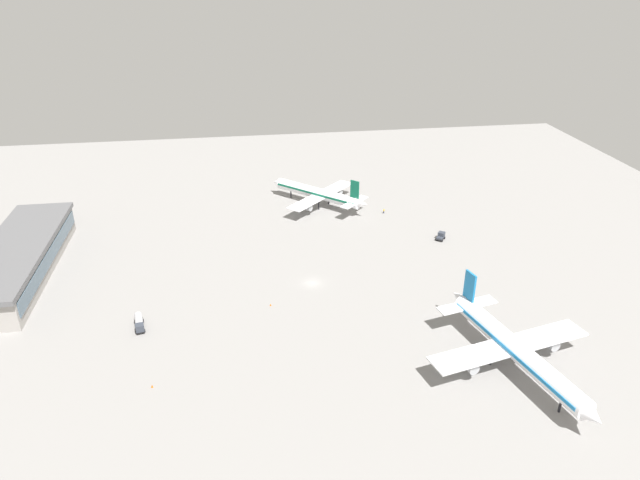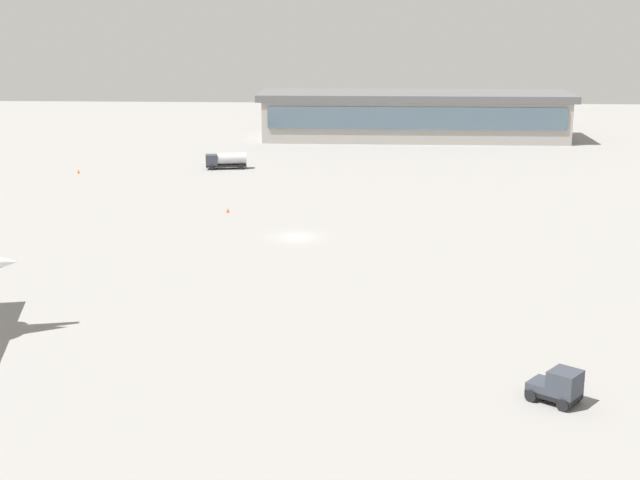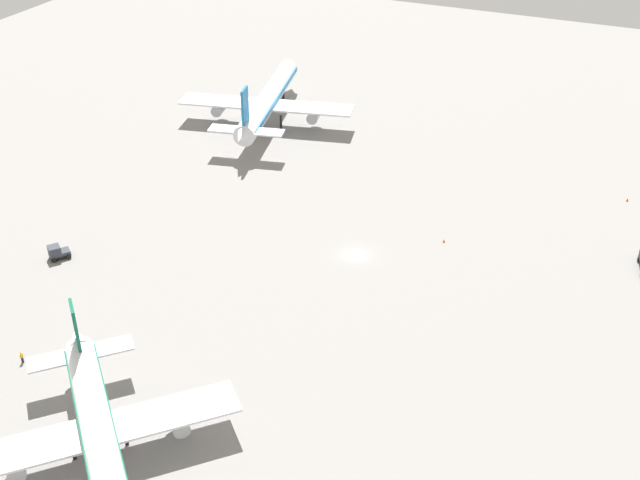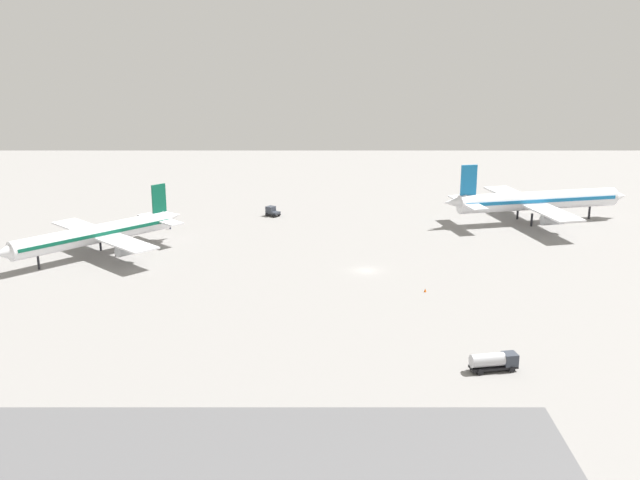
{
  "view_description": "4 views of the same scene",
  "coord_description": "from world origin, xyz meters",
  "views": [
    {
      "loc": [
        131.6,
        -18.0,
        78.33
      ],
      "look_at": [
        -11.47,
        3.88,
        6.91
      ],
      "focal_mm": 32.33,
      "sensor_mm": 36.0,
      "label": 1
    },
    {
      "loc": [
        -7.54,
        98.5,
        24.94
      ],
      "look_at": [
        -3.18,
        11.88,
        2.72
      ],
      "focal_mm": 51.67,
      "sensor_mm": 36.0,
      "label": 2
    },
    {
      "loc": [
        -101.53,
        -38.89,
        69.86
      ],
      "look_at": [
        -6.42,
        3.37,
        5.57
      ],
      "focal_mm": 45.3,
      "sensor_mm": 36.0,
      "label": 3
    },
    {
      "loc": [
        -8.57,
        -135.19,
        43.71
      ],
      "look_at": [
        -8.89,
        3.23,
        5.04
      ],
      "focal_mm": 42.79,
      "sensor_mm": 36.0,
      "label": 4
    }
  ],
  "objects": [
    {
      "name": "ground",
      "position": [
        0.0,
        0.0,
        0.0
      ],
      "size": [
        288.0,
        288.0,
        0.0
      ],
      "primitive_type": "plane",
      "color": "gray"
    },
    {
      "name": "baggage_tug",
      "position": [
        -20.11,
        42.85,
        1.16
      ],
      "size": [
        3.75,
        3.6,
        2.3
      ],
      "rotation": [
        0.0,
        0.0,
        2.48
      ],
      "color": "black",
      "rests_on": "ground"
    },
    {
      "name": "ground_crew_worker",
      "position": [
        -42.31,
        30.5,
        0.85
      ],
      "size": [
        0.58,
        0.4,
        1.67
      ],
      "rotation": [
        0.0,
        0.0,
        1.63
      ],
      "color": "#1E2338",
      "rests_on": "ground"
    },
    {
      "name": "airplane_taxiing",
      "position": [
        41.4,
        36.81,
        5.14
      ],
      "size": [
        45.96,
        37.43,
        14.13
      ],
      "rotation": [
        0.0,
        0.0,
        0.23
      ],
      "color": "white",
      "rests_on": "ground"
    },
    {
      "name": "safety_cone_near_gate",
      "position": [
        9.46,
        -11.83,
        0.3
      ],
      "size": [
        0.44,
        0.44,
        0.6
      ],
      "primitive_type": "cone",
      "color": "#EA590C",
      "rests_on": "ground"
    },
    {
      "name": "airplane_at_gate",
      "position": [
        -52.64,
        9.64,
        4.48
      ],
      "size": [
        31.66,
        31.91,
        12.31
      ],
      "rotation": [
        0.0,
        0.0,
        3.93
      ],
      "color": "white",
      "rests_on": "ground"
    },
    {
      "name": "fuel_truck",
      "position": [
        14.29,
        -42.94,
        1.39
      ],
      "size": [
        6.55,
        3.15,
        2.5
      ],
      "rotation": [
        0.0,
        0.0,
        0.19
      ],
      "color": "black",
      "rests_on": "ground"
    }
  ]
}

